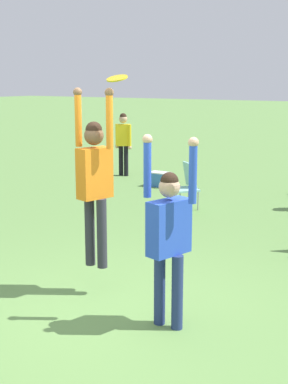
{
  "coord_description": "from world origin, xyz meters",
  "views": [
    {
      "loc": [
        3.28,
        -4.48,
        2.55
      ],
      "look_at": [
        0.07,
        0.54,
        1.3
      ],
      "focal_mm": 50.0,
      "sensor_mm": 36.0,
      "label": 1
    }
  ],
  "objects_px": {
    "person_defending": "(169,229)",
    "cooler_box": "(160,179)",
    "person_spectator_far": "(123,139)",
    "person_jumping": "(95,174)",
    "camping_chair_2": "(187,183)",
    "frisbee": "(117,78)"
  },
  "relations": [
    {
      "from": "person_jumping",
      "to": "frisbee",
      "type": "bearing_deg",
      "value": -82.92
    },
    {
      "from": "cooler_box",
      "to": "person_defending",
      "type": "bearing_deg",
      "value": -58.36
    },
    {
      "from": "person_defending",
      "to": "cooler_box",
      "type": "bearing_deg",
      "value": -133.26
    },
    {
      "from": "person_spectator_far",
      "to": "cooler_box",
      "type": "relative_size",
      "value": 3.35
    },
    {
      "from": "person_jumping",
      "to": "cooler_box",
      "type": "height_order",
      "value": "person_jumping"
    },
    {
      "from": "person_spectator_far",
      "to": "person_jumping",
      "type": "bearing_deg",
      "value": -92.78
    },
    {
      "from": "person_defending",
      "to": "person_spectator_far",
      "type": "relative_size",
      "value": 1.2
    },
    {
      "from": "person_defending",
      "to": "person_spectator_far",
      "type": "bearing_deg",
      "value": -127.13
    },
    {
      "from": "person_spectator_far",
      "to": "camping_chair_2",
      "type": "bearing_deg",
      "value": -72.83
    },
    {
      "from": "person_defending",
      "to": "cooler_box",
      "type": "relative_size",
      "value": 4.01
    },
    {
      "from": "camping_chair_2",
      "to": "cooler_box",
      "type": "relative_size",
      "value": 1.87
    },
    {
      "from": "frisbee",
      "to": "person_defending",
      "type": "bearing_deg",
      "value": -18.19
    },
    {
      "from": "frisbee",
      "to": "person_spectator_far",
      "type": "height_order",
      "value": "frisbee"
    },
    {
      "from": "person_jumping",
      "to": "person_defending",
      "type": "xyz_separation_m",
      "value": [
        1.2,
        -0.32,
        -0.41
      ]
    },
    {
      "from": "camping_chair_2",
      "to": "person_spectator_far",
      "type": "bearing_deg",
      "value": 0.73
    },
    {
      "from": "person_spectator_far",
      "to": "frisbee",
      "type": "bearing_deg",
      "value": -90.82
    },
    {
      "from": "person_jumping",
      "to": "person_defending",
      "type": "height_order",
      "value": "person_jumping"
    },
    {
      "from": "frisbee",
      "to": "camping_chair_2",
      "type": "distance_m",
      "value": 5.05
    },
    {
      "from": "person_jumping",
      "to": "person_defending",
      "type": "distance_m",
      "value": 1.3
    },
    {
      "from": "frisbee",
      "to": "cooler_box",
      "type": "bearing_deg",
      "value": 117.01
    },
    {
      "from": "frisbee",
      "to": "camping_chair_2",
      "type": "relative_size",
      "value": 0.25
    },
    {
      "from": "cooler_box",
      "to": "frisbee",
      "type": "bearing_deg",
      "value": -62.99
    }
  ]
}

